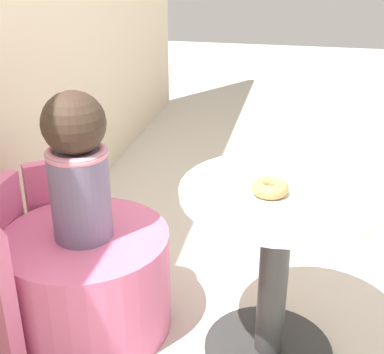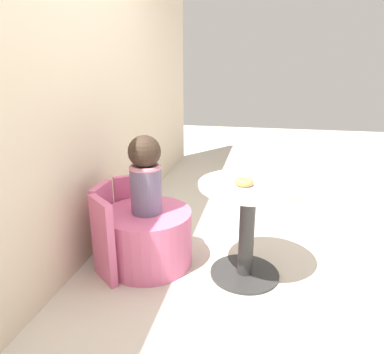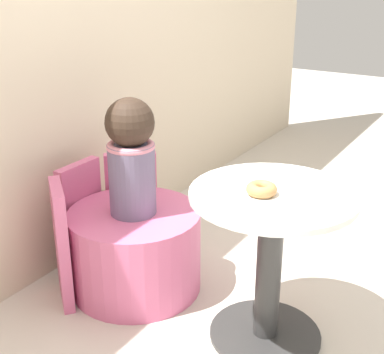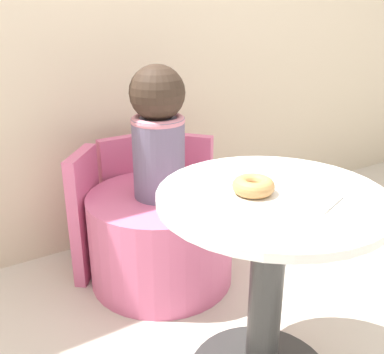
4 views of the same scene
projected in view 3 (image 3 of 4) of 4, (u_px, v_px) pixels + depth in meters
The scene contains 8 objects.
ground_plane at pixel (259, 327), 2.32m from camera, with size 12.00×12.00×0.00m, color beige.
back_wall at pixel (45, 27), 2.43m from camera, with size 6.00×0.06×2.40m.
round_table at pixel (270, 246), 2.11m from camera, with size 0.65×0.65×0.66m.
tub_chair at pixel (135, 250), 2.54m from camera, with size 0.62×0.62×0.40m.
booth_backrest at pixel (93, 221), 2.64m from camera, with size 0.72×0.26×0.57m.
child_figure at pixel (131, 156), 2.37m from camera, with size 0.22×0.22×0.54m.
donut at pixel (262, 189), 1.99m from camera, with size 0.12×0.12×0.04m.
paper_napkin at pixel (301, 191), 2.02m from camera, with size 0.16×0.16×0.01m.
Camera 3 is at (-1.78, -0.77, 1.46)m, focal length 50.00 mm.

